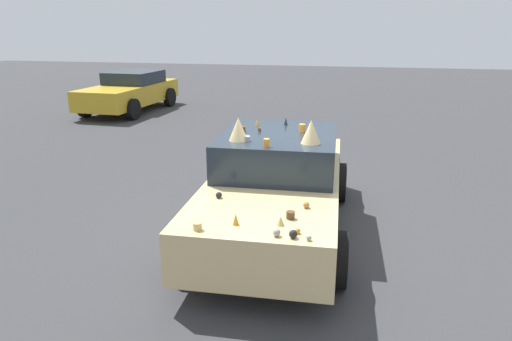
# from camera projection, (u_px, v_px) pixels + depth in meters

# --- Properties ---
(ground_plane) EXTENTS (60.00, 60.00, 0.00)m
(ground_plane) POSITION_uv_depth(u_px,v_px,m) (276.00, 230.00, 6.84)
(ground_plane) COLOR #38383A
(art_car_decorated) EXTENTS (4.57, 2.18, 1.72)m
(art_car_decorated) POSITION_uv_depth(u_px,v_px,m) (277.00, 183.00, 6.68)
(art_car_decorated) COLOR #D8BC7F
(art_car_decorated) RESTS_ON ground
(parked_sedan_far_left) EXTENTS (4.51, 2.10, 1.36)m
(parked_sedan_far_left) POSITION_uv_depth(u_px,v_px,m) (130.00, 91.00, 16.30)
(parked_sedan_far_left) COLOR gold
(parked_sedan_far_left) RESTS_ON ground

